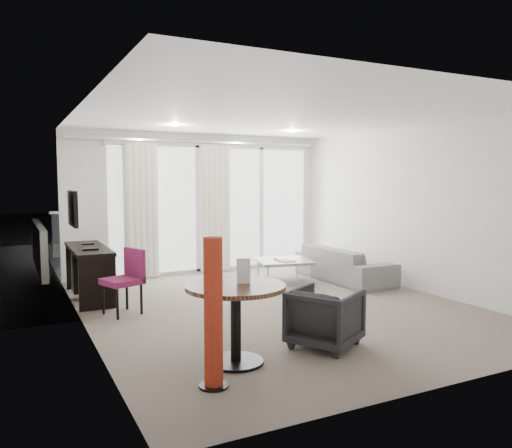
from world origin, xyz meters
name	(u,v)px	position (x,y,z in m)	size (l,w,h in m)	color
floor	(275,306)	(0.00, 0.00, 0.00)	(5.00, 6.00, 0.00)	#706358
ceiling	(276,116)	(0.00, 0.00, 2.60)	(5.00, 6.00, 0.00)	white
wall_left	(84,219)	(-2.50, 0.00, 1.30)	(0.00, 6.00, 2.60)	silver
wall_right	(414,208)	(2.50, 0.00, 1.30)	(0.00, 6.00, 2.60)	silver
wall_front	(451,235)	(0.00, -3.00, 1.30)	(5.00, 0.00, 2.60)	silver
window_panel	(215,208)	(0.30, 2.98, 1.20)	(4.00, 0.02, 2.38)	white
window_frame	(215,208)	(0.30, 2.97, 1.20)	(4.10, 0.06, 2.44)	white
curtain_left	(142,211)	(-1.15, 2.82, 1.20)	(0.60, 0.20, 2.38)	white
curtain_right	(215,209)	(0.25, 2.82, 1.20)	(0.60, 0.20, 2.38)	white
curtain_track	(202,142)	(0.00, 2.82, 2.45)	(4.80, 0.04, 0.04)	#B2B2B7
downlight_a	(175,125)	(-0.90, 1.60, 2.59)	(0.12, 0.12, 0.02)	#FFE0B2
downlight_b	(292,131)	(1.20, 1.60, 2.59)	(0.12, 0.12, 0.02)	#FFE0B2
desk	(89,273)	(-2.23, 1.67, 0.38)	(0.51, 1.62, 0.76)	black
tv	(72,208)	(-2.46, 1.45, 1.35)	(0.05, 0.80, 0.50)	black
desk_chair	(122,282)	(-1.98, 0.54, 0.43)	(0.47, 0.44, 0.85)	maroon
round_table	(236,324)	(-1.37, -1.71, 0.38)	(0.96, 0.96, 0.76)	#442717
menu_card	(244,288)	(-1.29, -1.70, 0.72)	(0.13, 0.02, 0.24)	white
red_lamp	(213,313)	(-1.76, -2.13, 0.64)	(0.26, 0.26, 1.28)	maroon
tub_armchair	(325,317)	(-0.33, -1.68, 0.31)	(0.66, 0.68, 0.62)	black
coffee_table	(283,271)	(0.91, 1.37, 0.20)	(0.87, 0.87, 0.39)	gray
remote	(276,262)	(0.78, 1.39, 0.36)	(0.05, 0.17, 0.02)	black
magazine	(286,263)	(0.86, 1.21, 0.36)	(0.20, 0.26, 0.01)	gray
sofa	(344,264)	(1.94, 1.06, 0.29)	(2.00, 0.78, 0.58)	slate
terrace_slab	(190,262)	(0.30, 4.50, -0.06)	(5.60, 3.00, 0.12)	#4D4D50
rattan_chair_a	(212,237)	(0.94, 4.74, 0.43)	(0.59, 0.59, 0.86)	brown
rattan_chair_b	(252,235)	(2.12, 5.07, 0.40)	(0.54, 0.54, 0.79)	brown
rattan_table	(259,247)	(1.69, 3.85, 0.27)	(0.53, 0.53, 0.53)	brown
balustrade	(170,230)	(0.30, 5.95, 0.50)	(5.50, 0.06, 1.05)	#B2B2B7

